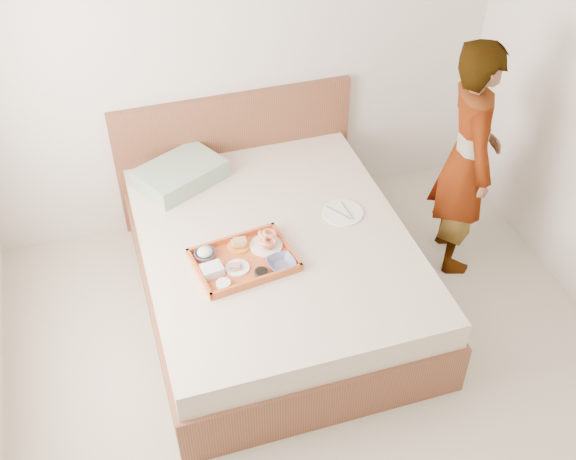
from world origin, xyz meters
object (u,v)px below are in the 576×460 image
at_px(tray, 244,260).
at_px(dinner_plate, 343,213).
at_px(person, 468,159).
at_px(bed, 275,268).

relative_size(tray, dinner_plate, 2.19).
bearing_deg(person, bed, 106.79).
bearing_deg(tray, dinner_plate, 11.70).
bearing_deg(bed, tray, -144.40).
bearing_deg(person, dinner_plate, 102.29).
xyz_separation_m(tray, dinner_plate, (0.69, 0.25, -0.02)).
bearing_deg(dinner_plate, person, -2.31).
bearing_deg(dinner_plate, bed, -170.13).
height_order(tray, person, person).
distance_m(tray, dinner_plate, 0.74).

